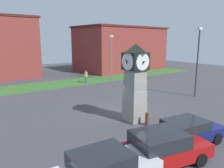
# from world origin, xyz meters

# --- Properties ---
(ground_plane) EXTENTS (75.09, 75.09, 0.00)m
(ground_plane) POSITION_xyz_m (0.00, 0.00, 0.00)
(ground_plane) COLOR #424247
(clock_tower) EXTENTS (1.84, 1.88, 5.37)m
(clock_tower) POSITION_xyz_m (-0.35, -1.66, 2.84)
(clock_tower) COLOR gray
(clock_tower) RESTS_ON ground_plane
(bollard_near_tower) EXTENTS (0.25, 0.25, 0.94)m
(bollard_near_tower) POSITION_xyz_m (-0.28, -2.86, 0.48)
(bollard_near_tower) COLOR brown
(bollard_near_tower) RESTS_ON ground_plane
(bollard_mid_row) EXTENTS (0.31, 0.31, 0.92)m
(bollard_mid_row) POSITION_xyz_m (-0.33, -4.15, 0.47)
(bollard_mid_row) COLOR maroon
(bollard_mid_row) RESTS_ON ground_plane
(bollard_far_row) EXTENTS (0.28, 0.28, 1.00)m
(bollard_far_row) POSITION_xyz_m (-0.52, -5.38, 0.51)
(bollard_far_row) COLOR #333338
(bollard_far_row) RESTS_ON ground_plane
(car_near_tower) EXTENTS (4.51, 2.77, 1.54)m
(car_near_tower) POSITION_xyz_m (-2.95, -6.53, 0.78)
(car_near_tower) COLOR #A51111
(car_near_tower) RESTS_ON ground_plane
(car_by_building) EXTENTS (4.18, 2.33, 1.38)m
(car_by_building) POSITION_xyz_m (-0.30, -6.00, 0.71)
(car_by_building) COLOR navy
(car_by_building) RESTS_ON ground_plane
(pedestrian_crossing_lot) EXTENTS (0.46, 0.43, 1.67)m
(pedestrian_crossing_lot) POSITION_xyz_m (3.53, 12.28, 0.95)
(pedestrian_crossing_lot) COLOR #264CA5
(pedestrian_crossing_lot) RESTS_ON ground_plane
(street_lamp_near_road) EXTENTS (0.50, 0.24, 6.79)m
(street_lamp_near_road) POSITION_xyz_m (9.06, -0.22, 3.90)
(street_lamp_near_road) COLOR #333338
(street_lamp_near_road) RESTS_ON ground_plane
(street_lamp_far_side) EXTENTS (0.50, 0.24, 6.21)m
(street_lamp_far_side) POSITION_xyz_m (7.42, 11.95, 3.60)
(street_lamp_far_side) COLOR slate
(street_lamp_far_side) RESTS_ON ground_plane
(storefront_low_left) EXTENTS (17.43, 10.55, 7.97)m
(storefront_low_left) POSITION_xyz_m (15.78, 20.47, 3.99)
(storefront_low_left) COLOR maroon
(storefront_low_left) RESTS_ON ground_plane
(grass_verge_far) EXTENTS (45.05, 5.04, 0.04)m
(grass_verge_far) POSITION_xyz_m (1.84, 13.77, 0.02)
(grass_verge_far) COLOR #386B2D
(grass_verge_far) RESTS_ON ground_plane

